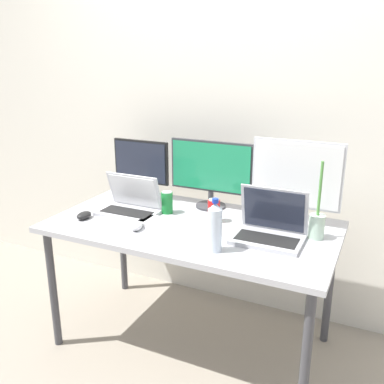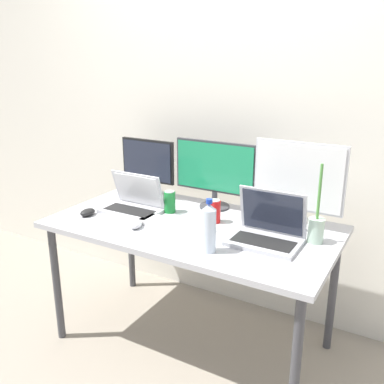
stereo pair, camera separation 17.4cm
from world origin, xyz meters
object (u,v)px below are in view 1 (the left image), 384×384
(monitor_center, at_px, (211,171))
(soda_can_near_keyboard, at_px, (214,211))
(mouse_by_keyboard, at_px, (137,226))
(water_bottle, at_px, (215,227))
(laptop_secondary, at_px, (270,228))
(monitor_left, at_px, (141,167))
(keyboard_main, at_px, (176,226))
(soda_can_by_laptop, at_px, (167,202))
(monitor_right, at_px, (296,179))
(bamboo_vase, at_px, (317,224))
(mouse_by_laptop, at_px, (84,215))
(laptop_silver, at_px, (131,204))
(work_desk, at_px, (192,235))

(monitor_center, xyz_separation_m, soda_can_near_keyboard, (0.11, -0.21, -0.16))
(mouse_by_keyboard, distance_m, water_bottle, 0.47)
(laptop_secondary, height_order, water_bottle, same)
(monitor_left, distance_m, keyboard_main, 0.60)
(monitor_center, xyz_separation_m, laptop_secondary, (0.44, -0.31, -0.16))
(water_bottle, distance_m, soda_can_by_laptop, 0.56)
(monitor_right, distance_m, soda_can_near_keyboard, 0.46)
(monitor_right, bearing_deg, bamboo_vase, -47.82)
(mouse_by_laptop, height_order, bamboo_vase, bamboo_vase)
(monitor_right, height_order, keyboard_main, monitor_right)
(laptop_secondary, relative_size, keyboard_main, 0.80)
(monitor_left, bearing_deg, water_bottle, -36.81)
(laptop_silver, height_order, bamboo_vase, bamboo_vase)
(laptop_silver, bearing_deg, mouse_by_laptop, -134.71)
(mouse_by_laptop, relative_size, soda_can_by_laptop, 0.77)
(laptop_silver, height_order, soda_can_near_keyboard, laptop_silver)
(monitor_left, relative_size, mouse_by_laptop, 3.85)
(soda_can_near_keyboard, distance_m, soda_can_by_laptop, 0.29)
(work_desk, bearing_deg, mouse_by_laptop, -162.58)
(mouse_by_keyboard, distance_m, bamboo_vase, 0.90)
(laptop_silver, height_order, water_bottle, water_bottle)
(laptop_silver, distance_m, laptop_secondary, 0.82)
(keyboard_main, xyz_separation_m, soda_can_by_laptop, (-0.15, 0.18, 0.05))
(mouse_by_keyboard, bearing_deg, mouse_by_laptop, 161.37)
(monitor_left, bearing_deg, mouse_by_laptop, -100.90)
(mouse_by_laptop, height_order, soda_can_by_laptop, soda_can_by_laptop)
(work_desk, bearing_deg, soda_can_near_keyboard, 43.79)
(monitor_left, height_order, laptop_silver, monitor_left)
(work_desk, height_order, mouse_by_laptop, mouse_by_laptop)
(laptop_secondary, bearing_deg, water_bottle, -129.28)
(work_desk, bearing_deg, monitor_center, 93.32)
(laptop_secondary, height_order, bamboo_vase, bamboo_vase)
(mouse_by_keyboard, bearing_deg, laptop_silver, 112.54)
(monitor_left, xyz_separation_m, soda_can_by_laptop, (0.28, -0.19, -0.13))
(laptop_secondary, relative_size, soda_can_by_laptop, 2.64)
(laptop_silver, relative_size, keyboard_main, 0.80)
(monitor_center, relative_size, laptop_silver, 1.52)
(laptop_secondary, distance_m, soda_can_near_keyboard, 0.35)
(monitor_center, height_order, soda_can_by_laptop, monitor_center)
(keyboard_main, height_order, mouse_by_laptop, mouse_by_laptop)
(monitor_right, bearing_deg, monitor_center, 175.61)
(laptop_silver, xyz_separation_m, water_bottle, (0.62, -0.26, 0.06))
(monitor_left, distance_m, soda_can_by_laptop, 0.36)
(mouse_by_laptop, xyz_separation_m, water_bottle, (0.81, -0.07, 0.10))
(laptop_secondary, height_order, keyboard_main, laptop_secondary)
(monitor_center, bearing_deg, water_bottle, -65.46)
(water_bottle, height_order, soda_can_by_laptop, water_bottle)
(laptop_secondary, relative_size, soda_can_near_keyboard, 2.64)
(monitor_center, height_order, keyboard_main, monitor_center)
(soda_can_by_laptop, bearing_deg, mouse_by_laptop, -143.13)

